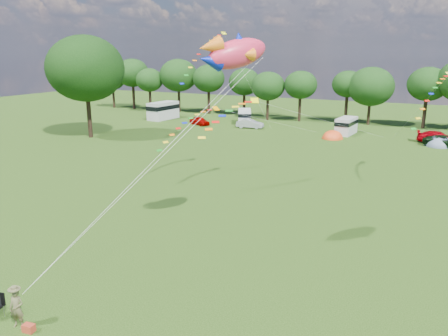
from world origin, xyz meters
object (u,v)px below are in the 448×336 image
at_px(car_a, 200,121).
at_px(car_b, 250,124).
at_px(campervan_b, 244,116).
at_px(campervan_a, 163,110).
at_px(campervan_c, 346,125).
at_px(fish_kite, 232,53).
at_px(car_c, 438,137).
at_px(tent_greyblue, 438,146).
at_px(kite_flyer, 17,308).
at_px(big_tree, 85,69).
at_px(car_d, 445,142).
at_px(tent_orange, 332,138).

xyz_separation_m(car_a, car_b, (8.30, 0.76, 0.01)).
bearing_deg(car_a, campervan_b, -31.38).
height_order(car_b, campervan_b, campervan_b).
distance_m(campervan_a, campervan_c, 30.85).
bearing_deg(fish_kite, campervan_a, 72.05).
xyz_separation_m(car_b, car_c, (25.56, 0.33, 0.05)).
relative_size(tent_greyblue, kite_flyer, 2.12).
bearing_deg(tent_greyblue, car_a, 178.41).
distance_m(big_tree, campervan_b, 25.22).
bearing_deg(tent_greyblue, kite_flyer, -107.26).
relative_size(campervan_a, fish_kite, 1.55).
bearing_deg(campervan_b, fish_kite, 178.68).
distance_m(car_b, kite_flyer, 50.78).
xyz_separation_m(campervan_a, fish_kite, (32.76, -41.57, 9.44)).
distance_m(tent_greyblue, fish_kite, 40.73).
relative_size(big_tree, campervan_b, 2.60).
bearing_deg(car_a, campervan_a, 97.28).
relative_size(car_b, car_d, 0.76).
height_order(car_c, tent_orange, car_c).
xyz_separation_m(campervan_c, tent_greyblue, (11.77, -3.14, -1.22)).
relative_size(campervan_b, tent_orange, 1.68).
relative_size(car_a, campervan_b, 0.77).
xyz_separation_m(car_a, campervan_c, (22.23, 2.19, 0.58)).
bearing_deg(car_b, car_d, -101.99).
xyz_separation_m(car_b, fish_kite, (15.85, -39.67, 10.32)).
bearing_deg(big_tree, kite_flyer, -50.89).
height_order(campervan_a, campervan_c, campervan_a).
relative_size(car_b, fish_kite, 0.97).
distance_m(big_tree, campervan_c, 35.89).
xyz_separation_m(campervan_b, fish_kite, (18.22, -42.94, 9.76)).
relative_size(car_d, campervan_c, 1.03).
bearing_deg(tent_greyblue, big_tree, -160.92).
xyz_separation_m(big_tree, campervan_a, (-0.59, 18.14, -7.46)).
height_order(car_a, car_b, car_b).
relative_size(car_b, tent_greyblue, 1.04).
bearing_deg(big_tree, car_b, 44.84).
xyz_separation_m(car_c, kite_flyer, (-14.75, -49.95, 0.14)).
bearing_deg(car_a, fish_kite, -123.75).
height_order(kite_flyer, fish_kite, fish_kite).
height_order(campervan_a, tent_orange, campervan_a).
height_order(car_d, campervan_a, campervan_a).
distance_m(car_d, campervan_b, 29.26).
bearing_deg(campervan_b, big_tree, 120.11).
relative_size(car_c, campervan_c, 1.00).
xyz_separation_m(big_tree, tent_orange, (29.37, 13.52, -9.00)).
relative_size(car_a, car_c, 0.82).
xyz_separation_m(campervan_a, campervan_c, (30.84, -0.46, -0.32)).
height_order(campervan_c, kite_flyer, campervan_c).
xyz_separation_m(big_tree, car_b, (16.33, 16.24, -8.35)).
distance_m(car_a, tent_greyblue, 34.02).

